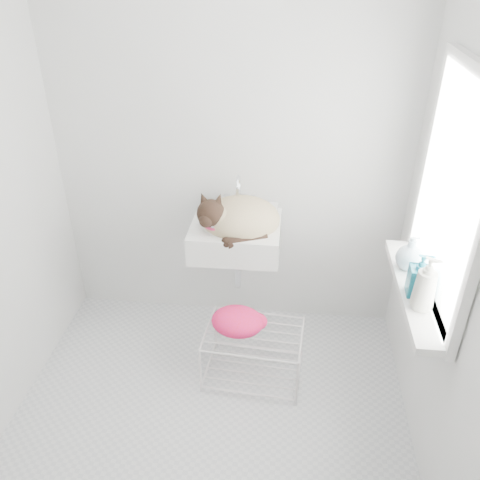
# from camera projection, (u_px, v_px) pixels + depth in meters

# --- Properties ---
(floor) EXTENTS (2.20, 2.00, 0.02)m
(floor) POSITION_uv_depth(u_px,v_px,m) (209.00, 420.00, 2.77)
(floor) COLOR silver
(floor) RESTS_ON ground
(back_wall) EXTENTS (2.20, 0.02, 2.50)m
(back_wall) POSITION_uv_depth(u_px,v_px,m) (229.00, 144.00, 2.99)
(back_wall) COLOR silver
(back_wall) RESTS_ON ground
(right_wall) EXTENTS (0.02, 2.00, 2.50)m
(right_wall) POSITION_uv_depth(u_px,v_px,m) (465.00, 238.00, 2.03)
(right_wall) COLOR silver
(right_wall) RESTS_ON ground
(window_glass) EXTENTS (0.01, 0.80, 1.00)m
(window_glass) POSITION_uv_depth(u_px,v_px,m) (454.00, 194.00, 2.15)
(window_glass) COLOR white
(window_glass) RESTS_ON right_wall
(window_frame) EXTENTS (0.04, 0.90, 1.10)m
(window_frame) POSITION_uv_depth(u_px,v_px,m) (451.00, 194.00, 2.15)
(window_frame) COLOR white
(window_frame) RESTS_ON right_wall
(windowsill) EXTENTS (0.16, 0.88, 0.04)m
(windowsill) POSITION_uv_depth(u_px,v_px,m) (415.00, 290.00, 2.42)
(windowsill) COLOR white
(windowsill) RESTS_ON right_wall
(sink) EXTENTS (0.53, 0.46, 0.21)m
(sink) POSITION_uv_depth(u_px,v_px,m) (236.00, 223.00, 2.96)
(sink) COLOR white
(sink) RESTS_ON back_wall
(faucet) EXTENTS (0.19, 0.14, 0.19)m
(faucet) POSITION_uv_depth(u_px,v_px,m) (239.00, 189.00, 3.04)
(faucet) COLOR silver
(faucet) RESTS_ON sink
(cat) EXTENTS (0.51, 0.43, 0.30)m
(cat) POSITION_uv_depth(u_px,v_px,m) (238.00, 219.00, 2.93)
(cat) COLOR tan
(cat) RESTS_ON sink
(wire_rack) EXTENTS (0.59, 0.43, 0.33)m
(wire_rack) POSITION_uv_depth(u_px,v_px,m) (253.00, 356.00, 2.99)
(wire_rack) COLOR silver
(wire_rack) RESTS_ON floor
(towel) EXTENTS (0.34, 0.26, 0.13)m
(towel) POSITION_uv_depth(u_px,v_px,m) (237.00, 326.00, 2.90)
(towel) COLOR red
(towel) RESTS_ON wire_rack
(bottle_a) EXTENTS (0.12, 0.12, 0.23)m
(bottle_a) POSITION_uv_depth(u_px,v_px,m) (420.00, 308.00, 2.28)
(bottle_a) COLOR beige
(bottle_a) RESTS_ON windowsill
(bottle_b) EXTENTS (0.11, 0.10, 0.22)m
(bottle_b) POSITION_uv_depth(u_px,v_px,m) (416.00, 294.00, 2.37)
(bottle_b) COLOR #126A80
(bottle_b) RESTS_ON windowsill
(bottle_c) EXTENTS (0.16, 0.16, 0.18)m
(bottle_c) POSITION_uv_depth(u_px,v_px,m) (407.00, 268.00, 2.56)
(bottle_c) COLOR silver
(bottle_c) RESTS_ON windowsill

